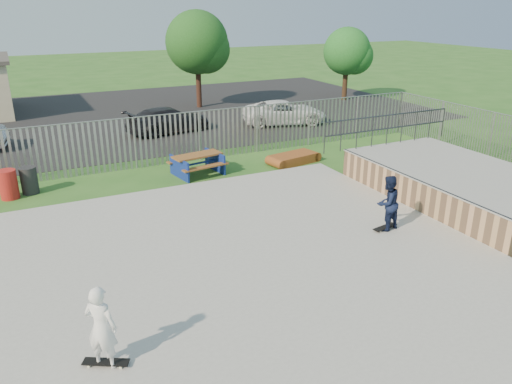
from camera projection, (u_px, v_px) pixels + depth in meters
name	position (u px, v px, depth m)	size (l,w,h in m)	color
ground	(187.00, 283.00, 11.43)	(120.00, 120.00, 0.00)	#2C6121
concrete_slab	(187.00, 280.00, 11.41)	(15.00, 12.00, 0.15)	#9D9D98
quarter_pipe	(458.00, 185.00, 16.00)	(5.50, 7.05, 2.19)	tan
fence	(169.00, 177.00, 15.34)	(26.04, 16.02, 2.00)	gray
picnic_table	(198.00, 164.00, 18.59)	(2.05, 1.78, 0.77)	brown
funbox	(294.00, 159.00, 19.97)	(1.98, 1.24, 0.37)	brown
trash_bin_red	(8.00, 184.00, 16.24)	(0.58, 0.58, 0.97)	#B0201B
trash_bin_grey	(29.00, 180.00, 16.69)	(0.55, 0.55, 0.92)	#252427
parking_lot	(76.00, 120.00, 27.40)	(40.00, 18.00, 0.02)	black
car_dark	(169.00, 120.00, 24.54)	(1.72, 4.23, 1.23)	black
car_white	(285.00, 112.00, 26.25)	(2.03, 4.40, 1.22)	white
tree_mid	(197.00, 42.00, 29.42)	(3.70, 3.70, 5.71)	#3D2218
tree_right	(347.00, 51.00, 32.01)	(3.01, 3.01, 4.65)	#3D2818
skateboard_a	(385.00, 228.00, 13.80)	(0.82, 0.34, 0.08)	black
skateboard_b	(106.00, 363.00, 8.61)	(0.80, 0.56, 0.08)	black
skater_navy	(387.00, 203.00, 13.54)	(0.76, 0.59, 1.55)	#121A38
skater_white	(101.00, 327.00, 8.35)	(0.57, 0.37, 1.55)	white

